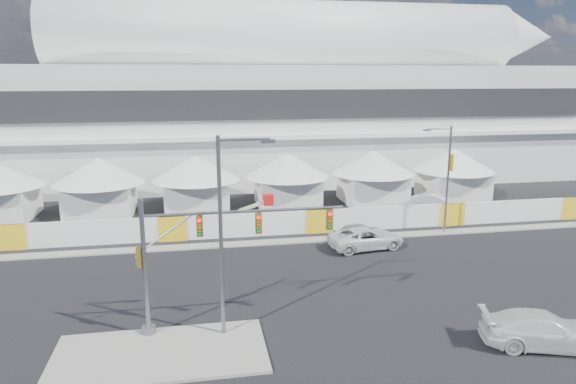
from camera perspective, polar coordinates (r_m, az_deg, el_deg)
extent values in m
plane|color=black|center=(29.07, -1.40, -13.61)|extent=(160.00, 160.00, 0.00)
cube|color=gray|center=(26.19, -13.99, -17.03)|extent=(10.00, 5.00, 0.15)
cube|color=gray|center=(46.92, 20.95, -3.95)|extent=(80.00, 1.20, 0.12)
cube|color=silver|center=(69.02, -0.31, 7.94)|extent=(80.00, 24.00, 14.00)
cube|color=black|center=(56.92, 1.86, 9.70)|extent=(68.00, 0.30, 3.20)
cube|color=white|center=(56.98, 1.88, 6.17)|extent=(72.00, 0.80, 0.50)
cylinder|color=white|center=(66.96, 0.00, 17.02)|extent=(57.60, 8.40, 8.40)
cylinder|color=white|center=(67.32, 1.74, 16.64)|extent=(51.60, 6.80, 6.80)
cylinder|color=white|center=(67.74, 3.46, 16.24)|extent=(45.60, 5.20, 5.20)
cone|color=white|center=(79.67, 24.83, 15.38)|extent=(8.00, 7.60, 7.60)
cube|color=white|center=(51.80, -20.09, -0.69)|extent=(6.00, 6.00, 3.00)
cone|color=white|center=(51.27, -20.32, 2.24)|extent=(8.40, 8.40, 2.40)
cube|color=white|center=(51.01, -10.09, -0.30)|extent=(6.00, 6.00, 3.00)
cone|color=white|center=(50.47, -10.21, 2.69)|extent=(8.40, 8.40, 2.40)
cube|color=white|center=(51.80, -0.09, 0.11)|extent=(6.00, 6.00, 3.00)
cone|color=white|center=(51.27, -0.09, 3.05)|extent=(8.40, 8.40, 2.40)
cube|color=white|center=(54.09, 9.33, 0.48)|extent=(6.00, 6.00, 3.00)
cone|color=white|center=(53.58, 9.44, 3.30)|extent=(8.40, 8.40, 2.40)
cube|color=white|center=(57.71, 17.78, 0.81)|extent=(6.00, 6.00, 3.00)
cone|color=white|center=(57.23, 17.97, 3.45)|extent=(8.40, 8.40, 2.40)
cube|color=white|center=(43.12, 3.47, -3.24)|extent=(70.00, 0.25, 2.00)
imported|color=silver|center=(41.20, 7.99, -4.48)|extent=(2.86, 4.74, 1.51)
imported|color=silver|center=(39.72, 8.69, -5.09)|extent=(3.48, 6.13, 1.62)
imported|color=silver|center=(28.67, 26.53, -13.56)|extent=(3.94, 6.34, 1.71)
imported|color=silver|center=(52.22, 16.21, -1.08)|extent=(4.41, 5.00, 1.64)
cylinder|color=gray|center=(26.53, -15.62, -8.12)|extent=(0.23, 0.23, 7.05)
cylinder|color=gray|center=(27.87, -15.20, -14.52)|extent=(0.69, 0.69, 0.40)
cylinder|color=gray|center=(25.69, -4.76, -2.17)|extent=(10.05, 0.16, 0.16)
cube|color=#594714|center=(25.76, -9.81, -3.77)|extent=(0.32, 0.22, 1.05)
cube|color=#594714|center=(25.94, -3.30, -3.48)|extent=(0.32, 0.22, 1.05)
cube|color=#594714|center=(26.62, 4.62, -3.07)|extent=(0.32, 0.22, 1.05)
cube|color=#594714|center=(26.36, -16.23, -6.94)|extent=(0.22, 0.32, 1.05)
cylinder|color=gray|center=(25.31, -7.46, -5.13)|extent=(0.20, 0.20, 10.08)
cylinder|color=gray|center=(24.34, -4.88, 5.85)|extent=(2.46, 0.13, 0.13)
cube|color=gray|center=(24.49, -2.26, 5.67)|extent=(0.67, 0.28, 0.17)
cylinder|color=slate|center=(44.09, 17.31, 1.20)|extent=(0.18, 0.18, 8.96)
cylinder|color=slate|center=(42.97, 16.39, 6.75)|extent=(2.19, 0.12, 0.12)
cube|color=slate|center=(42.55, 15.18, 6.64)|extent=(0.60, 0.25, 0.15)
cube|color=yellow|center=(43.95, 17.73, 3.12)|extent=(0.03, 0.60, 1.39)
cube|color=red|center=(43.09, -7.74, -4.07)|extent=(3.24, 1.57, 0.97)
cube|color=beige|center=(42.79, -6.37, -2.37)|extent=(3.37, 0.47, 0.31)
cube|color=beige|center=(42.82, -3.80, -1.57)|extent=(2.61, 0.39, 1.07)
cube|color=red|center=(42.86, -2.17, -0.93)|extent=(0.83, 0.83, 0.88)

